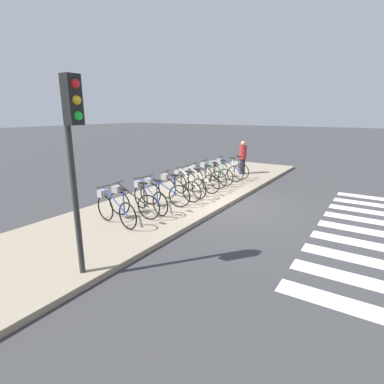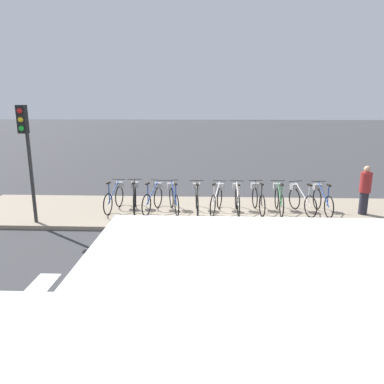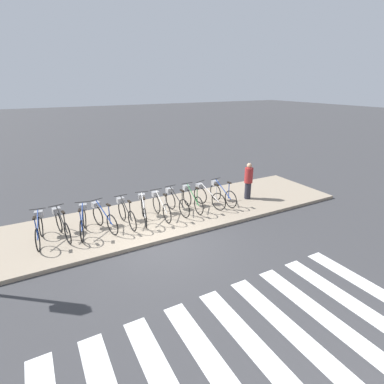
{
  "view_description": "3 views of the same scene",
  "coord_description": "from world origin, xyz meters",
  "px_view_note": "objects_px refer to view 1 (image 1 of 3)",
  "views": [
    {
      "loc": [
        -8.29,
        -3.91,
        2.89
      ],
      "look_at": [
        -1.42,
        0.49,
        0.72
      ],
      "focal_mm": 28.0,
      "sensor_mm": 36.0,
      "label": 1
    },
    {
      "loc": [
        -0.31,
        -9.84,
        3.59
      ],
      "look_at": [
        -0.75,
        0.85,
        0.94
      ],
      "focal_mm": 35.0,
      "sensor_mm": 36.0,
      "label": 2
    },
    {
      "loc": [
        -3.1,
        -7.61,
        4.69
      ],
      "look_at": [
        1.45,
        0.7,
        1.22
      ],
      "focal_mm": 28.0,
      "sensor_mm": 36.0,
      "label": 3
    }
  ],
  "objects_px": {
    "parked_bicycle_1": "(131,201)",
    "parked_bicycle_5": "(187,183)",
    "parked_bicycle_3": "(162,192)",
    "parked_bicycle_10": "(229,168)",
    "parked_bicycle_2": "(148,196)",
    "parked_bicycle_4": "(177,187)",
    "parked_bicycle_0": "(114,207)",
    "traffic_light": "(73,137)",
    "pedestrian": "(243,157)",
    "parked_bicycle_7": "(204,176)",
    "parked_bicycle_8": "(213,173)",
    "parked_bicycle_9": "(222,171)",
    "parked_bicycle_6": "(197,180)"
  },
  "relations": [
    {
      "from": "parked_bicycle_5",
      "to": "parked_bicycle_6",
      "type": "distance_m",
      "value": 0.64
    },
    {
      "from": "parked_bicycle_6",
      "to": "pedestrian",
      "type": "bearing_deg",
      "value": -0.75
    },
    {
      "from": "parked_bicycle_2",
      "to": "parked_bicycle_6",
      "type": "height_order",
      "value": "same"
    },
    {
      "from": "parked_bicycle_5",
      "to": "parked_bicycle_10",
      "type": "height_order",
      "value": "same"
    },
    {
      "from": "parked_bicycle_1",
      "to": "parked_bicycle_5",
      "type": "distance_m",
      "value": 2.64
    },
    {
      "from": "parked_bicycle_4",
      "to": "traffic_light",
      "type": "xyz_separation_m",
      "value": [
        -4.66,
        -1.35,
        1.96
      ]
    },
    {
      "from": "parked_bicycle_0",
      "to": "parked_bicycle_6",
      "type": "bearing_deg",
      "value": -1.13
    },
    {
      "from": "parked_bicycle_3",
      "to": "parked_bicycle_2",
      "type": "bearing_deg",
      "value": -179.99
    },
    {
      "from": "parked_bicycle_0",
      "to": "parked_bicycle_4",
      "type": "xyz_separation_m",
      "value": [
        2.65,
        -0.08,
        0.0
      ]
    },
    {
      "from": "parked_bicycle_3",
      "to": "parked_bicycle_6",
      "type": "xyz_separation_m",
      "value": [
        2.02,
        -0.02,
        0.0
      ]
    },
    {
      "from": "parked_bicycle_6",
      "to": "parked_bicycle_7",
      "type": "relative_size",
      "value": 1.0
    },
    {
      "from": "parked_bicycle_0",
      "to": "parked_bicycle_5",
      "type": "relative_size",
      "value": 1.02
    },
    {
      "from": "pedestrian",
      "to": "traffic_light",
      "type": "bearing_deg",
      "value": -172.44
    },
    {
      "from": "parked_bicycle_10",
      "to": "parked_bicycle_2",
      "type": "bearing_deg",
      "value": -179.8
    },
    {
      "from": "parked_bicycle_4",
      "to": "parked_bicycle_3",
      "type": "bearing_deg",
      "value": 178.49
    },
    {
      "from": "parked_bicycle_2",
      "to": "parked_bicycle_6",
      "type": "xyz_separation_m",
      "value": [
        2.66,
        -0.02,
        0.0
      ]
    },
    {
      "from": "parked_bicycle_4",
      "to": "traffic_light",
      "type": "distance_m",
      "value": 5.23
    },
    {
      "from": "parked_bicycle_2",
      "to": "pedestrian",
      "type": "distance_m",
      "value": 6.57
    },
    {
      "from": "parked_bicycle_8",
      "to": "parked_bicycle_2",
      "type": "bearing_deg",
      "value": -179.09
    },
    {
      "from": "traffic_light",
      "to": "parked_bicycle_3",
      "type": "bearing_deg",
      "value": 19.36
    },
    {
      "from": "parked_bicycle_5",
      "to": "parked_bicycle_7",
      "type": "xyz_separation_m",
      "value": [
        1.29,
        0.09,
        0.0
      ]
    },
    {
      "from": "parked_bicycle_0",
      "to": "parked_bicycle_9",
      "type": "relative_size",
      "value": 1.03
    },
    {
      "from": "parked_bicycle_4",
      "to": "parked_bicycle_9",
      "type": "distance_m",
      "value": 3.27
    },
    {
      "from": "parked_bicycle_0",
      "to": "parked_bicycle_1",
      "type": "bearing_deg",
      "value": 2.31
    },
    {
      "from": "parked_bicycle_6",
      "to": "parked_bicycle_10",
      "type": "bearing_deg",
      "value": 0.8
    },
    {
      "from": "parked_bicycle_0",
      "to": "parked_bicycle_7",
      "type": "relative_size",
      "value": 1.0
    },
    {
      "from": "parked_bicycle_8",
      "to": "pedestrian",
      "type": "xyz_separation_m",
      "value": [
        2.59,
        -0.13,
        0.35
      ]
    },
    {
      "from": "traffic_light",
      "to": "parked_bicycle_0",
      "type": "bearing_deg",
      "value": 35.43
    },
    {
      "from": "traffic_light",
      "to": "pedestrian",
      "type": "bearing_deg",
      "value": 7.56
    },
    {
      "from": "parked_bicycle_1",
      "to": "parked_bicycle_5",
      "type": "height_order",
      "value": "same"
    },
    {
      "from": "parked_bicycle_7",
      "to": "parked_bicycle_9",
      "type": "distance_m",
      "value": 1.34
    },
    {
      "from": "parked_bicycle_0",
      "to": "pedestrian",
      "type": "xyz_separation_m",
      "value": [
        7.82,
        -0.13,
        0.35
      ]
    },
    {
      "from": "parked_bicycle_1",
      "to": "parked_bicycle_10",
      "type": "relative_size",
      "value": 0.99
    },
    {
      "from": "parked_bicycle_2",
      "to": "parked_bicycle_8",
      "type": "distance_m",
      "value": 3.97
    },
    {
      "from": "parked_bicycle_1",
      "to": "pedestrian",
      "type": "distance_m",
      "value": 7.19
    },
    {
      "from": "parked_bicycle_2",
      "to": "parked_bicycle_4",
      "type": "relative_size",
      "value": 0.97
    },
    {
      "from": "parked_bicycle_5",
      "to": "parked_bicycle_8",
      "type": "height_order",
      "value": "same"
    },
    {
      "from": "parked_bicycle_1",
      "to": "pedestrian",
      "type": "relative_size",
      "value": 1.07
    },
    {
      "from": "parked_bicycle_3",
      "to": "parked_bicycle_8",
      "type": "relative_size",
      "value": 0.97
    },
    {
      "from": "parked_bicycle_3",
      "to": "parked_bicycle_10",
      "type": "height_order",
      "value": "same"
    },
    {
      "from": "parked_bicycle_3",
      "to": "parked_bicycle_10",
      "type": "xyz_separation_m",
      "value": [
        4.67,
        0.02,
        0.0
      ]
    },
    {
      "from": "parked_bicycle_0",
      "to": "parked_bicycle_10",
      "type": "bearing_deg",
      "value": -0.35
    },
    {
      "from": "parked_bicycle_1",
      "to": "traffic_light",
      "type": "height_order",
      "value": "traffic_light"
    },
    {
      "from": "parked_bicycle_4",
      "to": "traffic_light",
      "type": "height_order",
      "value": "traffic_light"
    },
    {
      "from": "pedestrian",
      "to": "traffic_light",
      "type": "distance_m",
      "value": 10.05
    },
    {
      "from": "parked_bicycle_4",
      "to": "parked_bicycle_7",
      "type": "bearing_deg",
      "value": 3.01
    },
    {
      "from": "parked_bicycle_1",
      "to": "parked_bicycle_4",
      "type": "distance_m",
      "value": 2.01
    },
    {
      "from": "parked_bicycle_4",
      "to": "pedestrian",
      "type": "height_order",
      "value": "pedestrian"
    },
    {
      "from": "parked_bicycle_4",
      "to": "parked_bicycle_9",
      "type": "relative_size",
      "value": 1.04
    },
    {
      "from": "parked_bicycle_7",
      "to": "parked_bicycle_8",
      "type": "relative_size",
      "value": 1.0
    }
  ]
}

